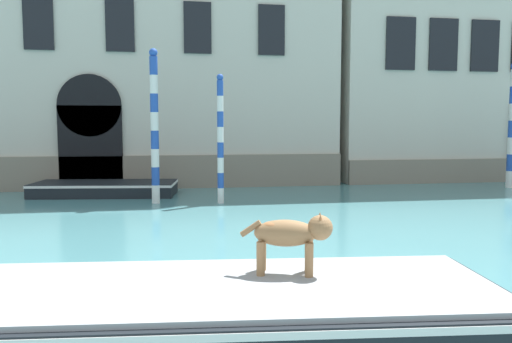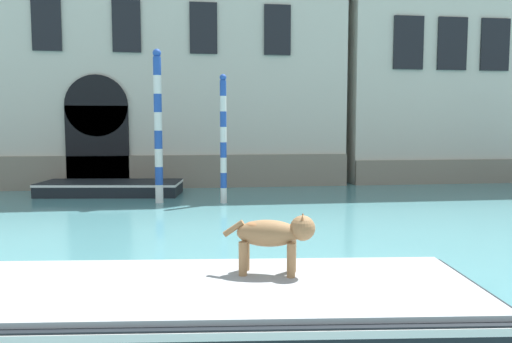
{
  "view_description": "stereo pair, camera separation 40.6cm",
  "coord_description": "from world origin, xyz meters",
  "views": [
    {
      "loc": [
        1.87,
        1.36,
        2.34
      ],
      "look_at": [
        3.9,
        13.57,
        1.2
      ],
      "focal_mm": 35.0,
      "sensor_mm": 36.0,
      "label": 1
    },
    {
      "loc": [
        2.28,
        1.3,
        2.34
      ],
      "look_at": [
        3.9,
        13.57,
        1.2
      ],
      "focal_mm": 35.0,
      "sensor_mm": 36.0,
      "label": 2
    }
  ],
  "objects": [
    {
      "name": "boat_foreground",
      "position": [
        1.63,
        6.93,
        0.29
      ],
      "size": [
        8.21,
        3.08,
        0.54
      ],
      "rotation": [
        0.0,
        0.0,
        -0.09
      ],
      "color": "black",
      "rests_on": "ground_plane"
    },
    {
      "name": "mooring_pole_1",
      "position": [
        1.33,
        16.62,
        2.33
      ],
      "size": [
        0.25,
        0.25,
        4.62
      ],
      "color": "white",
      "rests_on": "ground_plane"
    },
    {
      "name": "dog_on_deck",
      "position": [
        3.27,
        7.14,
        1.03
      ],
      "size": [
        1.1,
        0.51,
        0.75
      ],
      "rotation": [
        0.0,
        0.0,
        -0.25
      ],
      "color": "#997047",
      "rests_on": "boat_foreground"
    },
    {
      "name": "boat_moored_near_palazzo",
      "position": [
        -0.41,
        18.63,
        0.24
      ],
      "size": [
        4.85,
        2.43,
        0.45
      ],
      "rotation": [
        0.0,
        0.0,
        -0.12
      ],
      "color": "black",
      "rests_on": "ground_plane"
    },
    {
      "name": "palazzo_right",
      "position": [
        14.42,
        23.18,
        7.45
      ],
      "size": [
        11.37,
        6.13,
        14.92
      ],
      "color": "beige",
      "rests_on": "ground_plane"
    },
    {
      "name": "mooring_pole_0",
      "position": [
        3.27,
        16.31,
        1.95
      ],
      "size": [
        0.2,
        0.2,
        3.87
      ],
      "color": "white",
      "rests_on": "ground_plane"
    }
  ]
}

